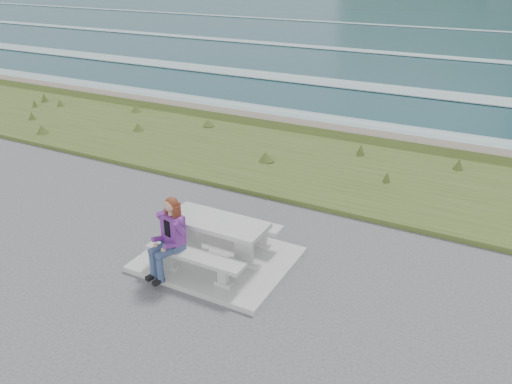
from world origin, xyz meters
The scene contains 8 objects.
concrete_slab centered at (0.00, 0.00, 0.05)m, with size 2.60×2.10×0.10m, color #ACADA7.
picnic_table centered at (0.00, 0.00, 0.68)m, with size 1.80×0.75×0.75m.
bench_landward centered at (0.00, -0.70, 0.45)m, with size 1.80×0.35×0.45m.
bench_seaward centered at (0.00, 0.70, 0.45)m, with size 1.80×0.35×0.45m.
grass_verge centered at (0.00, 5.00, 0.00)m, with size 160.00×4.50×0.22m, color #394E1D.
shore_drop centered at (0.00, 7.90, 0.00)m, with size 160.00×0.80×2.20m, color #615B49.
ocean centered at (0.00, 25.09, -1.74)m, with size 1600.00×1600.00×0.09m.
seated_woman centered at (-0.46, -0.83, 0.61)m, with size 0.54×0.75×1.38m.
Camera 1 is at (4.18, -6.43, 4.97)m, focal length 35.00 mm.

